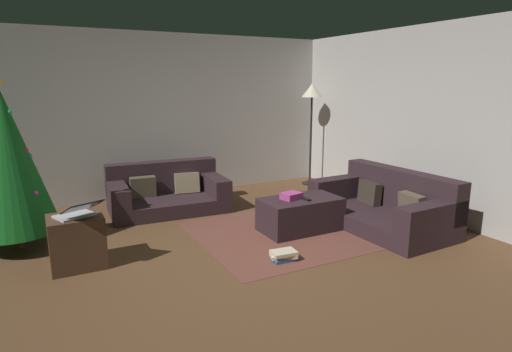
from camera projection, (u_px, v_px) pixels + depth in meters
The scene contains 14 objects.
ground_plane at pixel (234, 265), 4.41m from camera, with size 6.40×6.40×0.00m, color brown.
rear_partition at pixel (150, 116), 6.84m from camera, with size 6.40×0.12×2.60m, color #BCB7B2.
corner_partition at pixel (452, 124), 5.56m from camera, with size 0.12×6.40×2.60m, color #B5B0AB.
couch_left at pixel (166, 192), 6.28m from camera, with size 1.69×1.05×0.68m.
couch_right at pixel (386, 206), 5.54m from camera, with size 1.03×1.83×0.72m.
ottoman at pixel (300, 214), 5.39m from camera, with size 1.00×0.56×0.42m, color #2D1E23.
gift_box at pixel (291, 196), 5.31m from camera, with size 0.23×0.19×0.08m, color #B23F8C.
tv_remote at pixel (306, 199), 5.28m from camera, with size 0.05×0.16×0.02m, color black.
christmas_tree at pixel (8, 161), 4.64m from camera, with size 0.95×0.95×1.89m.
side_table at pixel (77, 242), 4.31m from camera, with size 0.52×0.44×0.53m, color #4C3323.
laptop at pixel (77, 212), 4.20m from camera, with size 0.48×0.52×0.19m.
book_stack at pixel (284, 255), 4.50m from camera, with size 0.31×0.23×0.11m.
corner_lamp at pixel (312, 98), 7.56m from camera, with size 0.36×0.36×1.82m.
area_rug at pixel (300, 230), 5.44m from camera, with size 2.60×2.00×0.01m, color brown.
Camera 1 is at (-1.72, -3.74, 1.84)m, focal length 30.03 mm.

